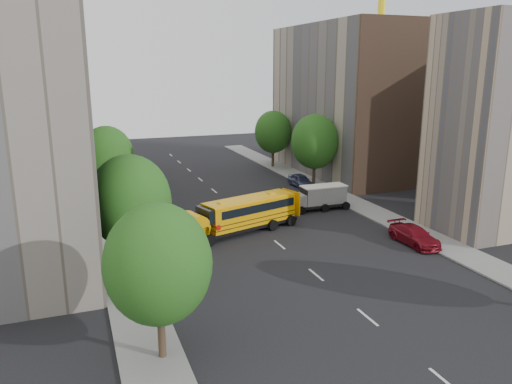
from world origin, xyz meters
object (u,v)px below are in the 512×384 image
street_tree_5 (273,132)px  street_tree_4 (315,142)px  safari_truck (319,197)px  street_tree_2 (107,156)px  street_tree_0 (158,264)px  street_tree_1 (130,202)px  school_bus (241,213)px  parked_car_2 (119,184)px  parked_car_4 (301,181)px  parked_car_1 (139,207)px  parked_car_3 (414,236)px  parked_car_0 (168,287)px

street_tree_5 → street_tree_4: bearing=-90.0°
street_tree_4 → safari_truck: size_ratio=1.52×
street_tree_2 → safari_truck: street_tree_2 is taller
street_tree_5 → safari_truck: size_ratio=1.41×
street_tree_0 → street_tree_1: 10.00m
school_bus → parked_car_2: bearing=96.8°
street_tree_5 → school_bus: (-12.70, -24.13, -3.13)m
parked_car_4 → street_tree_0: bearing=-126.1°
street_tree_1 → street_tree_2: street_tree_1 is taller
street_tree_2 → street_tree_5: street_tree_2 is taller
street_tree_2 → street_tree_4: 22.00m
parked_car_1 → safari_truck: bearing=166.1°
parked_car_2 → parked_car_4: bearing=162.8°
safari_truck → school_bus: bearing=-157.1°
safari_truck → parked_car_3: bearing=-77.8°
street_tree_1 → street_tree_4: bearing=39.3°
parked_car_1 → parked_car_3: bearing=141.0°
school_bus → street_tree_1: bearing=-164.8°
parked_car_1 → school_bus: bearing=132.6°
street_tree_4 → parked_car_1: 20.71m
street_tree_1 → parked_car_0: bearing=-70.5°
street_tree_0 → parked_car_2: street_tree_0 is taller
street_tree_1 → parked_car_2: bearing=86.6°
street_tree_4 → parked_car_3: bearing=-94.1°
parked_car_4 → safari_truck: bearing=-104.8°
safari_truck → parked_car_3: (2.31, -11.04, -0.51)m
parked_car_2 → parked_car_4: size_ratio=1.19×
street_tree_5 → parked_car_4: 12.31m
street_tree_0 → parked_car_1: street_tree_0 is taller
street_tree_1 → school_bus: bearing=32.3°
safari_truck → parked_car_1: safari_truck is taller
school_bus → parked_car_1: 10.62m
street_tree_2 → street_tree_4: bearing=0.0°
street_tree_1 → parked_car_0: size_ratio=2.03×
parked_car_0 → parked_car_2: size_ratio=0.78×
parked_car_1 → street_tree_4: bearing=-167.3°
street_tree_1 → parked_car_4: bearing=41.8°
parked_car_1 → parked_car_3: 23.85m
street_tree_4 → parked_car_1: size_ratio=1.79×
street_tree_4 → parked_car_4: size_ratio=1.93×
street_tree_2 → parked_car_1: size_ratio=1.70×
street_tree_2 → parked_car_3: street_tree_2 is taller
street_tree_5 → school_bus: size_ratio=0.74×
safari_truck → parked_car_4: bearing=75.8°
street_tree_2 → parked_car_3: bearing=-43.3°
street_tree_0 → parked_car_3: (20.60, 8.56, -3.95)m
street_tree_0 → street_tree_2: street_tree_2 is taller
street_tree_2 → parked_car_1: 6.30m
street_tree_0 → parked_car_3: bearing=22.6°
street_tree_1 → street_tree_5: 37.20m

